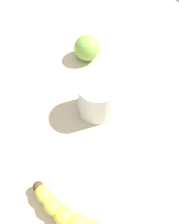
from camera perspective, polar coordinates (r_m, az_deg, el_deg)
The scene contains 4 objects.
wooden_tabletop at distance 57.05cm, azimuth -7.66°, elevation -8.81°, with size 120.00×120.00×3.00cm, color #C8AF8C.
banana at distance 48.96cm, azimuth -2.30°, elevation -23.51°, with size 12.75×19.34×3.84cm.
smoothie_glass at distance 56.65cm, azimuth 1.80°, elevation 3.03°, with size 8.85×8.85×9.10cm.
green_apple_fruit at distance 68.82cm, azimuth -0.64°, elevation 14.41°, with size 6.85×6.85×6.85cm, color #84B747.
Camera 1 is at (-6.27, -23.25, 53.22)cm, focal length 40.08 mm.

